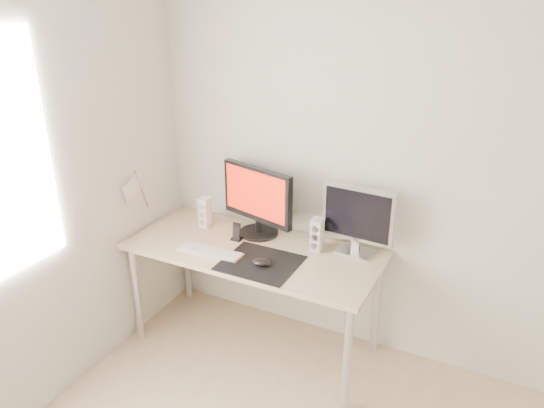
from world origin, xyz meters
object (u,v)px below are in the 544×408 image
(main_monitor, at_px, (257,199))
(phone_dock, at_px, (237,235))
(second_monitor, at_px, (358,218))
(speaker_left, at_px, (205,212))
(desk, at_px, (254,259))
(mouse, at_px, (261,263))
(keyboard, at_px, (210,251))
(speaker_right, at_px, (317,235))

(main_monitor, height_order, phone_dock, main_monitor)
(second_monitor, bearing_deg, main_monitor, -176.82)
(second_monitor, bearing_deg, speaker_left, -174.81)
(main_monitor, bearing_deg, desk, -69.78)
(main_monitor, bearing_deg, mouse, -59.47)
(mouse, xyz_separation_m, phone_dock, (-0.30, 0.23, 0.01))
(desk, height_order, second_monitor, second_monitor)
(main_monitor, relative_size, phone_dock, 4.57)
(desk, distance_m, main_monitor, 0.39)
(mouse, bearing_deg, desk, 129.69)
(second_monitor, relative_size, phone_dock, 3.80)
(desk, xyz_separation_m, main_monitor, (-0.07, 0.19, 0.33))
(keyboard, bearing_deg, phone_dock, 75.39)
(mouse, relative_size, keyboard, 0.27)
(main_monitor, xyz_separation_m, phone_dock, (-0.08, -0.13, -0.22))
(mouse, xyz_separation_m, desk, (-0.15, 0.18, -0.10))
(desk, xyz_separation_m, phone_dock, (-0.15, 0.06, 0.11))
(speaker_right, bearing_deg, speaker_left, -178.25)
(mouse, height_order, speaker_right, speaker_right)
(second_monitor, relative_size, keyboard, 1.07)
(desk, relative_size, speaker_left, 7.58)
(speaker_left, height_order, keyboard, speaker_left)
(speaker_right, height_order, phone_dock, speaker_right)
(speaker_right, relative_size, keyboard, 0.50)
(mouse, bearing_deg, speaker_left, 152.23)
(second_monitor, relative_size, speaker_right, 2.14)
(desk, xyz_separation_m, speaker_left, (-0.44, 0.13, 0.18))
(phone_dock, bearing_deg, speaker_right, 11.19)
(second_monitor, bearing_deg, keyboard, -153.84)
(speaker_left, xyz_separation_m, speaker_right, (0.81, 0.02, 0.00))
(mouse, xyz_separation_m, speaker_left, (-0.59, 0.31, 0.08))
(mouse, distance_m, main_monitor, 0.49)
(second_monitor, xyz_separation_m, keyboard, (-0.81, -0.40, -0.23))
(main_monitor, height_order, speaker_left, main_monitor)
(speaker_left, bearing_deg, second_monitor, 5.19)
(speaker_left, height_order, speaker_right, same)
(keyboard, bearing_deg, speaker_left, 127.47)
(mouse, height_order, main_monitor, main_monitor)
(mouse, relative_size, speaker_left, 0.55)
(phone_dock, bearing_deg, main_monitor, 58.24)
(mouse, xyz_separation_m, main_monitor, (-0.22, 0.37, 0.23))
(desk, relative_size, phone_dock, 13.46)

